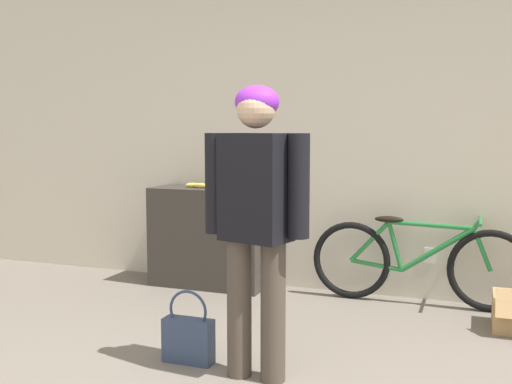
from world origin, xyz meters
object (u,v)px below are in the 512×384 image
handbag (188,338)px  person (256,206)px  bicycle (418,262)px  banana (201,185)px

handbag → person: bearing=-8.3°
bicycle → handbag: bicycle is taller
handbag → bicycle: bearing=55.5°
banana → handbag: banana is taller
person → handbag: bearing=-174.3°
bicycle → banana: 1.86m
banana → handbag: size_ratio=0.70×
bicycle → handbag: size_ratio=3.86×
person → handbag: person is taller
person → banana: bearing=138.2°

